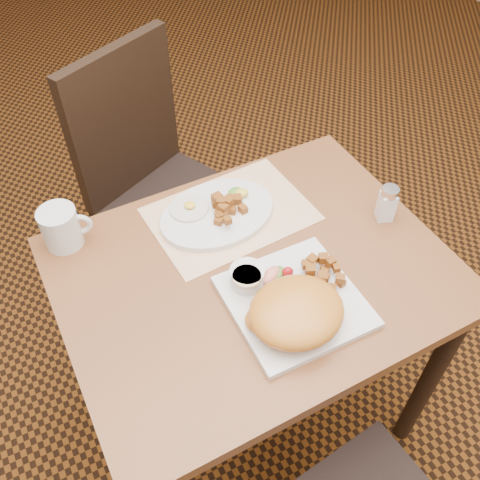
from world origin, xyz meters
name	(u,v)px	position (x,y,z in m)	size (l,w,h in m)	color
ground	(250,409)	(0.00, 0.00, 0.00)	(8.00, 8.00, 0.00)	black
table	(254,297)	(0.00, 0.00, 0.64)	(0.90, 0.70, 0.75)	brown
chair_far	(157,179)	(-0.01, 0.64, 0.54)	(0.56, 0.57, 0.97)	black
placemat	(230,214)	(0.03, 0.19, 0.75)	(0.40, 0.28, 0.00)	white
plate_square	(294,302)	(0.03, -0.13, 0.76)	(0.28, 0.28, 0.02)	silver
plate_oval	(218,214)	(0.00, 0.20, 0.76)	(0.30, 0.23, 0.02)	silver
hollandaise_mound	(295,312)	(0.00, -0.18, 0.80)	(0.21, 0.18, 0.08)	orange
ramekin	(247,276)	(-0.04, -0.04, 0.79)	(0.08, 0.08, 0.04)	silver
garnish_sq	(276,274)	(0.03, -0.05, 0.78)	(0.09, 0.05, 0.03)	#387223
fried_egg	(189,208)	(-0.06, 0.24, 0.77)	(0.10, 0.10, 0.02)	white
garnish_ov	(239,192)	(0.08, 0.23, 0.78)	(0.05, 0.05, 0.02)	#387223
salt_shaker	(387,203)	(0.37, 0.00, 0.80)	(0.05, 0.05, 0.10)	white
coffee_mug	(62,227)	(-0.37, 0.29, 0.80)	(0.12, 0.09, 0.10)	silver
home_fries_sq	(322,273)	(0.11, -0.10, 0.78)	(0.09, 0.11, 0.04)	#955118
home_fries_ov	(225,207)	(0.02, 0.19, 0.78)	(0.10, 0.10, 0.04)	#955118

